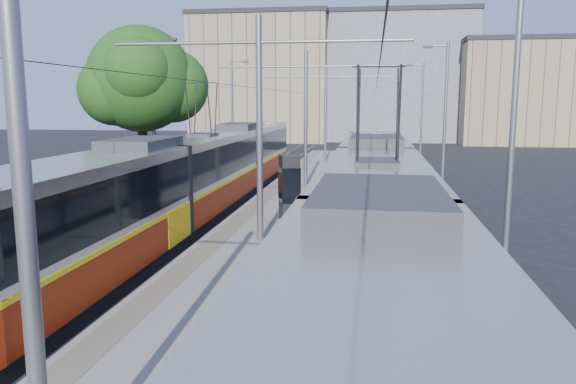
# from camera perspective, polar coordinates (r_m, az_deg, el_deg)

# --- Properties ---
(ground) EXTENTS (160.00, 160.00, 0.00)m
(ground) POSITION_cam_1_polar(r_m,az_deg,el_deg) (10.88, -11.59, -16.76)
(ground) COLOR black
(ground) RESTS_ON ground
(platform) EXTENTS (4.00, 50.00, 0.30)m
(platform) POSITION_cam_1_polar(r_m,az_deg,el_deg) (26.78, 1.01, -0.67)
(platform) COLOR gray
(platform) RESTS_ON ground
(tactile_strip_left) EXTENTS (0.70, 50.00, 0.01)m
(tactile_strip_left) POSITION_cam_1_polar(r_m,az_deg,el_deg) (26.98, -2.05, -0.27)
(tactile_strip_left) COLOR gray
(tactile_strip_left) RESTS_ON platform
(tactile_strip_right) EXTENTS (0.70, 50.00, 0.01)m
(tactile_strip_right) POSITION_cam_1_polar(r_m,az_deg,el_deg) (26.60, 4.10, -0.42)
(tactile_strip_right) COLOR gray
(tactile_strip_right) RESTS_ON platform
(rails) EXTENTS (8.71, 70.00, 0.03)m
(rails) POSITION_cam_1_polar(r_m,az_deg,el_deg) (26.80, 1.01, -0.95)
(rails) COLOR gray
(rails) RESTS_ON ground
(tram_left) EXTENTS (2.43, 31.96, 5.50)m
(tram_left) POSITION_cam_1_polar(r_m,az_deg,el_deg) (24.12, -8.55, 1.88)
(tram_left) COLOR black
(tram_left) RESTS_ON ground
(tram_right) EXTENTS (2.43, 28.47, 5.50)m
(tram_right) POSITION_cam_1_polar(r_m,az_deg,el_deg) (13.31, 8.87, -3.37)
(tram_right) COLOR black
(tram_right) RESTS_ON ground
(catenary) EXTENTS (9.20, 70.00, 7.00)m
(catenary) POSITION_cam_1_polar(r_m,az_deg,el_deg) (23.57, 0.10, 8.68)
(catenary) COLOR gray
(catenary) RESTS_ON platform
(street_lamps) EXTENTS (15.18, 38.22, 8.00)m
(street_lamps) POSITION_cam_1_polar(r_m,az_deg,el_deg) (30.36, 2.05, 8.14)
(street_lamps) COLOR gray
(street_lamps) RESTS_ON ground
(shelter) EXTENTS (0.99, 1.28, 2.48)m
(shelter) POSITION_cam_1_polar(r_m,az_deg,el_deg) (20.82, 0.12, 0.54)
(shelter) COLOR black
(shelter) RESTS_ON platform
(tree) EXTENTS (5.84, 5.40, 8.48)m
(tree) POSITION_cam_1_polar(r_m,az_deg,el_deg) (29.72, -13.96, 10.85)
(tree) COLOR #382314
(tree) RESTS_ON ground
(building_left) EXTENTS (16.32, 12.24, 15.01)m
(building_left) POSITION_cam_1_polar(r_m,az_deg,el_deg) (70.51, -2.43, 11.42)
(building_left) COLOR gray
(building_left) RESTS_ON ground
(building_centre) EXTENTS (18.36, 14.28, 15.32)m
(building_centre) POSITION_cam_1_polar(r_m,az_deg,el_deg) (73.25, 10.82, 11.31)
(building_centre) COLOR gray
(building_centre) RESTS_ON ground
(building_right) EXTENTS (14.28, 10.20, 11.55)m
(building_right) POSITION_cam_1_polar(r_m,az_deg,el_deg) (69.15, 22.78, 9.34)
(building_right) COLOR gray
(building_right) RESTS_ON ground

